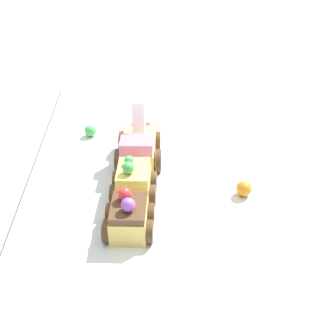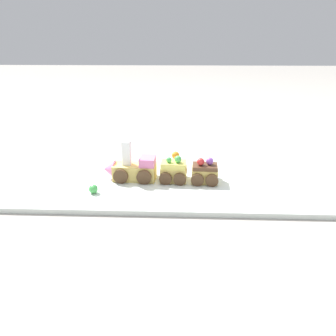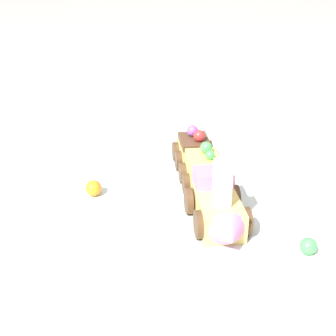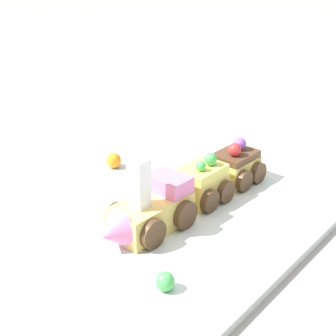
{
  "view_description": "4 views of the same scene",
  "coord_description": "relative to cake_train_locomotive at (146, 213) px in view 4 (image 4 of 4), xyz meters",
  "views": [
    {
      "loc": [
        -0.6,
        0.01,
        0.44
      ],
      "look_at": [
        -0.04,
        -0.01,
        0.07
      ],
      "focal_mm": 50.0,
      "sensor_mm": 36.0,
      "label": 1
    },
    {
      "loc": [
        -0.05,
        0.81,
        0.34
      ],
      "look_at": [
        -0.02,
        0.03,
        0.04
      ],
      "focal_mm": 35.0,
      "sensor_mm": 36.0,
      "label": 2
    },
    {
      "loc": [
        0.57,
        -0.13,
        0.37
      ],
      "look_at": [
        -0.03,
        -0.02,
        0.05
      ],
      "focal_mm": 50.0,
      "sensor_mm": 36.0,
      "label": 3
    },
    {
      "loc": [
        0.53,
        0.42,
        0.38
      ],
      "look_at": [
        -0.0,
        0.0,
        0.06
      ],
      "focal_mm": 60.0,
      "sensor_mm": 36.0,
      "label": 4
    }
  ],
  "objects": [
    {
      "name": "ground_plane",
      "position": [
        -0.08,
        -0.03,
        -0.04
      ],
      "size": [
        10.0,
        10.0,
        0.0
      ],
      "primitive_type": "plane",
      "color": "gray"
    },
    {
      "name": "cake_train_locomotive",
      "position": [
        0.0,
        0.0,
        0.0
      ],
      "size": [
        0.14,
        0.08,
        0.1
      ],
      "rotation": [
        0.0,
        0.0,
        -0.06
      ],
      "color": "#EACC66",
      "rests_on": "display_board"
    },
    {
      "name": "gumball_orange",
      "position": [
        -0.11,
        -0.16,
        -0.01
      ],
      "size": [
        0.02,
        0.02,
        0.02
      ],
      "primitive_type": "sphere",
      "color": "orange",
      "rests_on": "display_board"
    },
    {
      "name": "gumball_green",
      "position": [
        0.08,
        0.09,
        -0.02
      ],
      "size": [
        0.02,
        0.02,
        0.02
      ],
      "primitive_type": "sphere",
      "color": "#4CBC56",
      "rests_on": "display_board"
    },
    {
      "name": "cake_car_lemon",
      "position": [
        -0.11,
        0.01,
        -0.0
      ],
      "size": [
        0.07,
        0.07,
        0.07
      ],
      "rotation": [
        0.0,
        0.0,
        -0.06
      ],
      "color": "#EACC66",
      "rests_on": "display_board"
    },
    {
      "name": "display_board",
      "position": [
        -0.08,
        -0.03,
        -0.03
      ],
      "size": [
        0.78,
        0.41,
        0.01
      ],
      "primitive_type": "cube",
      "color": "silver",
      "rests_on": "ground_plane"
    },
    {
      "name": "cake_car_chocolate",
      "position": [
        -0.19,
        0.01,
        -0.0
      ],
      "size": [
        0.07,
        0.07,
        0.06
      ],
      "rotation": [
        0.0,
        0.0,
        -0.06
      ],
      "color": "#EACC66",
      "rests_on": "display_board"
    }
  ]
}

